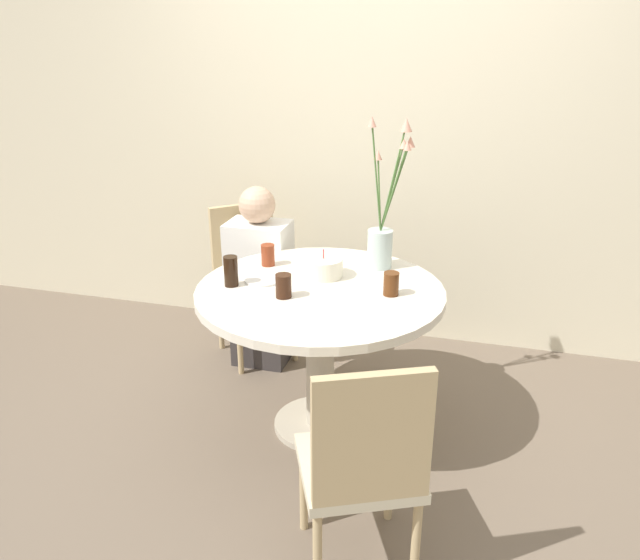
# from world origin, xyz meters

# --- Properties ---
(ground_plane) EXTENTS (16.00, 16.00, 0.00)m
(ground_plane) POSITION_xyz_m (0.00, 0.00, 0.00)
(ground_plane) COLOR #6B5B4C
(wall_back) EXTENTS (8.00, 0.05, 2.60)m
(wall_back) POSITION_xyz_m (0.00, 1.14, 1.30)
(wall_back) COLOR beige
(wall_back) RESTS_ON ground_plane
(dining_table) EXTENTS (1.13, 1.13, 0.74)m
(dining_table) POSITION_xyz_m (0.00, 0.00, 0.60)
(dining_table) COLOR silver
(dining_table) RESTS_ON ground_plane
(chair_near_front) EXTENTS (0.57, 0.57, 0.89)m
(chair_near_front) POSITION_xyz_m (-0.61, 0.67, 0.49)
(chair_near_front) COLOR beige
(chair_near_front) RESTS_ON ground_plane
(chair_far_back) EXTENTS (0.53, 0.53, 0.89)m
(chair_far_back) POSITION_xyz_m (0.38, -0.83, 0.49)
(chair_far_back) COLOR beige
(chair_far_back) RESTS_ON ground_plane
(birthday_cake) EXTENTS (0.18, 0.18, 0.13)m
(birthday_cake) POSITION_xyz_m (-0.02, 0.15, 0.79)
(birthday_cake) COLOR white
(birthday_cake) RESTS_ON dining_table
(flower_vase) EXTENTS (0.20, 0.21, 0.73)m
(flower_vase) POSITION_xyz_m (0.22, 0.35, 0.94)
(flower_vase) COLOR #B2C6C1
(flower_vase) RESTS_ON dining_table
(side_plate) EXTENTS (0.17, 0.17, 0.01)m
(side_plate) POSITION_xyz_m (-0.28, 0.02, 0.75)
(side_plate) COLOR white
(side_plate) RESTS_ON dining_table
(drink_glass_0) EXTENTS (0.07, 0.07, 0.11)m
(drink_glass_0) POSITION_xyz_m (-0.33, 0.22, 0.79)
(drink_glass_0) COLOR maroon
(drink_glass_0) RESTS_ON dining_table
(drink_glass_1) EXTENTS (0.07, 0.07, 0.10)m
(drink_glass_1) POSITION_xyz_m (-0.13, -0.14, 0.79)
(drink_glass_1) COLOR #33190C
(drink_glass_1) RESTS_ON dining_table
(drink_glass_2) EXTENTS (0.06, 0.06, 0.14)m
(drink_glass_2) POSITION_xyz_m (-0.40, -0.07, 0.81)
(drink_glass_2) COLOR black
(drink_glass_2) RESTS_ON dining_table
(drink_glass_3) EXTENTS (0.07, 0.07, 0.10)m
(drink_glass_3) POSITION_xyz_m (0.32, 0.01, 0.79)
(drink_glass_3) COLOR #51280F
(drink_glass_3) RESTS_ON dining_table
(person_woman) EXTENTS (0.34, 0.24, 1.05)m
(person_woman) POSITION_xyz_m (-0.50, 0.55, 0.49)
(person_woman) COLOR #383333
(person_woman) RESTS_ON ground_plane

